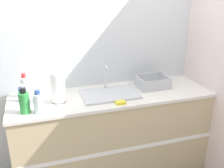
# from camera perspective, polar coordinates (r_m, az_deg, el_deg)

# --- Properties ---
(wall_back) EXTENTS (4.38, 0.06, 2.60)m
(wall_back) POSITION_cam_1_polar(r_m,az_deg,el_deg) (2.79, -1.94, 7.82)
(wall_back) COLOR silver
(wall_back) RESTS_ON ground_plane
(wall_right) EXTENTS (0.06, 2.59, 2.60)m
(wall_right) POSITION_cam_1_polar(r_m,az_deg,el_deg) (2.94, 19.57, 7.32)
(wall_right) COLOR silver
(wall_right) RESTS_ON ground_plane
(counter_cabinet) EXTENTS (2.00, 0.62, 0.91)m
(counter_cabinet) POSITION_cam_1_polar(r_m,az_deg,el_deg) (2.82, 0.07, -10.67)
(counter_cabinet) COLOR tan
(counter_cabinet) RESTS_ON ground_plane
(sink) EXTENTS (0.55, 0.35, 0.26)m
(sink) POSITION_cam_1_polar(r_m,az_deg,el_deg) (2.59, -0.51, -2.05)
(sink) COLOR silver
(sink) RESTS_ON counter_cabinet
(paper_towel_roll) EXTENTS (0.13, 0.13, 0.28)m
(paper_towel_roll) POSITION_cam_1_polar(r_m,az_deg,el_deg) (2.44, -11.73, -0.75)
(paper_towel_roll) COLOR #4C4C51
(paper_towel_roll) RESTS_ON counter_cabinet
(dish_rack) EXTENTS (0.32, 0.25, 0.12)m
(dish_rack) POSITION_cam_1_polar(r_m,az_deg,el_deg) (2.81, 8.78, 0.16)
(dish_rack) COLOR #B7BABF
(dish_rack) RESTS_ON counter_cabinet
(bottle_clear) EXTENTS (0.09, 0.09, 0.21)m
(bottle_clear) POSITION_cam_1_polar(r_m,az_deg,el_deg) (2.30, -15.73, -3.95)
(bottle_clear) COLOR silver
(bottle_clear) RESTS_ON counter_cabinet
(bottle_blue) EXTENTS (0.07, 0.07, 0.17)m
(bottle_blue) POSITION_cam_1_polar(r_m,az_deg,el_deg) (2.57, -18.89, -2.05)
(bottle_blue) COLOR #2D56B7
(bottle_blue) RESTS_ON counter_cabinet
(bottle_white_spray) EXTENTS (0.07, 0.07, 0.23)m
(bottle_white_spray) POSITION_cam_1_polar(r_m,az_deg,el_deg) (2.66, -18.45, -0.49)
(bottle_white_spray) COLOR white
(bottle_white_spray) RESTS_ON counter_cabinet
(bottle_green) EXTENTS (0.09, 0.09, 0.22)m
(bottle_green) POSITION_cam_1_polar(r_m,az_deg,el_deg) (2.33, -18.53, -3.76)
(bottle_green) COLOR #2D8C3D
(bottle_green) RESTS_ON counter_cabinet
(sponge) EXTENTS (0.09, 0.06, 0.02)m
(sponge) POSITION_cam_1_polar(r_m,az_deg,el_deg) (2.40, 1.89, -4.07)
(sponge) COLOR yellow
(sponge) RESTS_ON counter_cabinet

